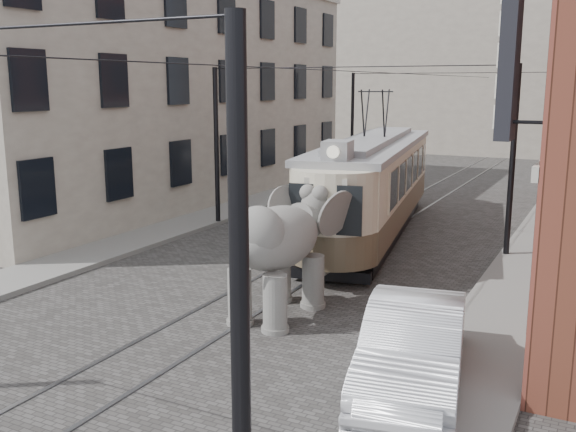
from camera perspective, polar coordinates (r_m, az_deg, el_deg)
The scene contains 10 objects.
ground at distance 17.60m, azimuth -1.60°, elevation -6.28°, with size 120.00×120.00×0.00m, color #454240.
tram_rails at distance 17.60m, azimuth -1.60°, elevation -6.24°, with size 1.54×80.00×0.02m, color slate, non-canonical shape.
sidewalk_right at distance 15.75m, azimuth 18.15°, elevation -8.77°, with size 2.00×60.00×0.15m, color slate.
sidewalk_left at distance 21.36m, azimuth -17.10°, elevation -3.37°, with size 2.00×60.00×0.15m, color slate.
stucco_building at distance 31.20m, azimuth -10.73°, elevation 10.66°, with size 7.00×24.00×10.00m, color gray.
distant_block at distance 55.29m, azimuth 19.24°, elevation 12.63°, with size 28.00×10.00×14.00m, color gray.
catenary at distance 21.48m, azimuth 4.34°, elevation 5.15°, with size 11.00×30.20×6.00m, color black, non-canonical shape.
tram at distance 23.49m, azimuth 7.56°, elevation 4.62°, with size 2.69×13.05×5.18m, color beige, non-canonical shape.
elephant at distance 15.12m, azimuth -0.92°, elevation -3.53°, with size 2.62×4.76×2.92m, color #63605B, non-canonical shape.
parked_car at distance 11.96m, azimuth 10.98°, elevation -11.27°, with size 1.70×4.83×1.59m, color silver.
Camera 1 is at (8.08, -14.68, 5.40)m, focal length 40.32 mm.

